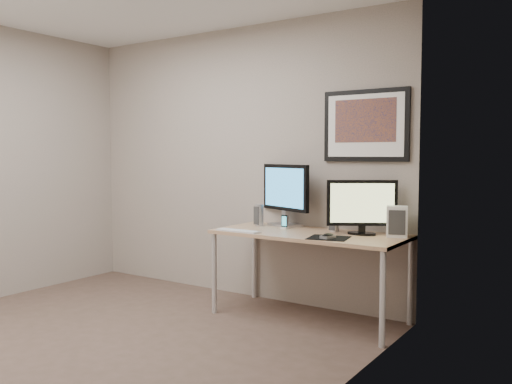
% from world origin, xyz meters
% --- Properties ---
extents(floor, '(3.60, 3.60, 0.00)m').
position_xyz_m(floor, '(0.00, 0.00, 0.00)').
color(floor, '#4C3B2F').
rests_on(floor, ground).
extents(room, '(3.60, 3.60, 3.60)m').
position_xyz_m(room, '(0.00, 0.45, 1.64)').
color(room, white).
rests_on(room, ground).
extents(desk, '(1.60, 0.70, 0.73)m').
position_xyz_m(desk, '(1.00, 1.35, 0.66)').
color(desk, '#8B6143').
rests_on(desk, floor).
extents(framed_art, '(0.75, 0.04, 0.60)m').
position_xyz_m(framed_art, '(1.35, 1.68, 1.62)').
color(framed_art, black).
rests_on(framed_art, room).
extents(monitor_large, '(0.59, 0.29, 0.56)m').
position_xyz_m(monitor_large, '(0.63, 1.59, 1.04)').
color(monitor_large, '#B8B8BD').
rests_on(monitor_large, desk).
extents(monitor_tv, '(0.49, 0.33, 0.44)m').
position_xyz_m(monitor_tv, '(1.41, 1.47, 0.97)').
color(monitor_tv, black).
rests_on(monitor_tv, desk).
extents(speaker_left, '(0.09, 0.09, 0.20)m').
position_xyz_m(speaker_left, '(0.43, 1.47, 0.83)').
color(speaker_left, '#B8B8BD').
rests_on(speaker_left, desk).
extents(speaker_right, '(0.09, 0.09, 0.19)m').
position_xyz_m(speaker_right, '(1.16, 1.51, 0.83)').
color(speaker_right, '#B8B8BD').
rests_on(speaker_right, desk).
extents(phone_dock, '(0.06, 0.06, 0.12)m').
position_xyz_m(phone_dock, '(0.71, 1.43, 0.79)').
color(phone_dock, black).
rests_on(phone_dock, desk).
extents(keyboard, '(0.41, 0.12, 0.01)m').
position_xyz_m(keyboard, '(0.48, 1.06, 0.74)').
color(keyboard, silver).
rests_on(keyboard, desk).
extents(mousepad, '(0.35, 0.33, 0.00)m').
position_xyz_m(mousepad, '(1.27, 1.17, 0.73)').
color(mousepad, black).
rests_on(mousepad, desk).
extents(mouse, '(0.09, 0.13, 0.04)m').
position_xyz_m(mouse, '(1.28, 1.13, 0.75)').
color(mouse, black).
rests_on(mouse, mousepad).
extents(fan_unit, '(0.19, 0.16, 0.24)m').
position_xyz_m(fan_unit, '(1.69, 1.52, 0.85)').
color(fan_unit, silver).
rests_on(fan_unit, desk).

